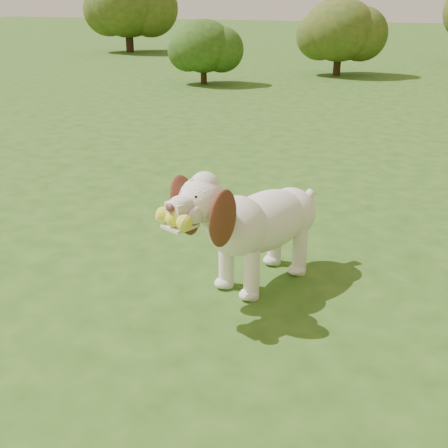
% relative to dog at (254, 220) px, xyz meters
% --- Properties ---
extents(ground, '(80.00, 80.00, 0.00)m').
position_rel_dog_xyz_m(ground, '(0.44, 0.20, -0.42)').
color(ground, '#264C15').
rests_on(ground, ground).
extents(dog, '(0.69, 1.17, 0.78)m').
position_rel_dog_xyz_m(dog, '(0.00, 0.00, 0.00)').
color(dog, white).
rests_on(dog, ground).
extents(shrub_a, '(1.18, 1.18, 1.23)m').
position_rel_dog_xyz_m(shrub_a, '(-3.95, 7.46, 0.31)').
color(shrub_a, '#382314').
rests_on(shrub_a, ground).
extents(shrub_b, '(1.56, 1.56, 1.62)m').
position_rel_dog_xyz_m(shrub_b, '(-1.86, 9.90, 0.54)').
color(shrub_b, '#382314').
rests_on(shrub_b, ground).
extents(shrub_g, '(2.34, 2.34, 2.42)m').
position_rel_dog_xyz_m(shrub_g, '(-9.19, 12.92, 1.01)').
color(shrub_g, '#382314').
rests_on(shrub_g, ground).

